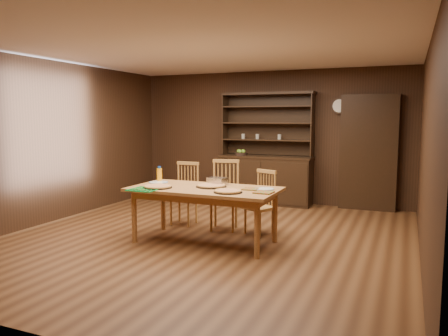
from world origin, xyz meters
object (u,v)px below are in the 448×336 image
at_px(dining_table, 205,193).
at_px(chair_left, 186,191).
at_px(china_hutch, 266,173).
at_px(chair_right, 262,200).
at_px(chair_center, 225,192).
at_px(juice_bottle, 159,175).

distance_m(dining_table, chair_left, 1.16).
xyz_separation_m(china_hutch, chair_right, (0.64, -2.18, -0.11)).
height_order(chair_center, juice_bottle, chair_center).
distance_m(chair_center, juice_bottle, 1.02).
relative_size(dining_table, chair_right, 2.14).
distance_m(dining_table, chair_right, 0.97).
bearing_deg(juice_bottle, china_hutch, 73.88).
distance_m(china_hutch, dining_table, 2.95).
height_order(dining_table, juice_bottle, juice_bottle).
bearing_deg(chair_right, china_hutch, 130.94).
bearing_deg(juice_bottle, chair_center, 34.47).
bearing_deg(dining_table, juice_bottle, 163.41).
bearing_deg(chair_left, china_hutch, 70.85).
relative_size(chair_left, chair_center, 0.93).
height_order(dining_table, chair_right, chair_right).
relative_size(dining_table, chair_left, 2.02).
height_order(china_hutch, chair_right, china_hutch).
height_order(chair_left, chair_center, chair_center).
xyz_separation_m(dining_table, chair_right, (0.56, 0.77, -0.19)).
bearing_deg(china_hutch, chair_right, -73.72).
height_order(china_hutch, chair_left, china_hutch).
xyz_separation_m(china_hutch, chair_left, (-0.68, -2.08, -0.08)).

